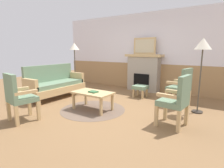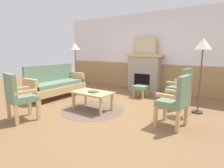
# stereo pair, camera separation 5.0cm
# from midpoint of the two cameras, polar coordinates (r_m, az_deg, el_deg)

# --- Properties ---
(ground_plane) EXTENTS (14.00, 14.00, 0.00)m
(ground_plane) POSITION_cam_midpoint_polar(r_m,az_deg,el_deg) (4.53, -2.80, -7.53)
(ground_plane) COLOR olive
(wall_back) EXTENTS (7.20, 0.14, 2.70)m
(wall_back) POSITION_cam_midpoint_polar(r_m,az_deg,el_deg) (6.58, 10.89, 9.57)
(wall_back) COLOR white
(wall_back) RESTS_ON ground_plane
(fireplace) EXTENTS (1.30, 0.44, 1.28)m
(fireplace) POSITION_cam_midpoint_polar(r_m,az_deg,el_deg) (6.39, 9.80, 3.66)
(fireplace) COLOR #A39989
(fireplace) RESTS_ON ground_plane
(framed_picture) EXTENTS (0.80, 0.04, 0.56)m
(framed_picture) POSITION_cam_midpoint_polar(r_m,az_deg,el_deg) (6.35, 10.07, 11.82)
(framed_picture) COLOR tan
(framed_picture) RESTS_ON fireplace
(couch) EXTENTS (0.70, 1.80, 0.98)m
(couch) POSITION_cam_midpoint_polar(r_m,az_deg,el_deg) (5.71, -17.82, -0.12)
(couch) COLOR tan
(couch) RESTS_ON ground_plane
(coffee_table) EXTENTS (0.96, 0.56, 0.44)m
(coffee_table) POSITION_cam_midpoint_polar(r_m,az_deg,el_deg) (4.32, -6.53, -3.21)
(coffee_table) COLOR tan
(coffee_table) RESTS_ON ground_plane
(round_rug) EXTENTS (1.55, 1.55, 0.01)m
(round_rug) POSITION_cam_midpoint_polar(r_m,az_deg,el_deg) (4.42, -6.43, -8.03)
(round_rug) COLOR brown
(round_rug) RESTS_ON ground_plane
(book_on_table) EXTENTS (0.22, 0.17, 0.03)m
(book_on_table) POSITION_cam_midpoint_polar(r_m,az_deg,el_deg) (4.25, -6.29, -2.47)
(book_on_table) COLOR #33663D
(book_on_table) RESTS_ON coffee_table
(footstool) EXTENTS (0.40, 0.40, 0.36)m
(footstool) POSITION_cam_midpoint_polar(r_m,az_deg,el_deg) (5.54, 8.72, -1.24)
(footstool) COLOR tan
(footstool) RESTS_ON ground_plane
(armchair_near_fireplace) EXTENTS (0.53, 0.53, 0.98)m
(armchair_near_fireplace) POSITION_cam_midpoint_polar(r_m,az_deg,el_deg) (3.50, 19.43, -4.46)
(armchair_near_fireplace) COLOR tan
(armchair_near_fireplace) RESTS_ON ground_plane
(armchair_by_window_left) EXTENTS (0.57, 0.57, 0.98)m
(armchair_by_window_left) POSITION_cam_midpoint_polar(r_m,az_deg,el_deg) (4.84, 20.89, -0.48)
(armchair_by_window_left) COLOR tan
(armchair_by_window_left) RESTS_ON ground_plane
(armchair_front_left) EXTENTS (0.55, 0.55, 0.98)m
(armchair_front_left) POSITION_cam_midpoint_polar(r_m,az_deg,el_deg) (4.01, -27.96, -3.21)
(armchair_front_left) COLOR tan
(armchair_front_left) RESTS_ON ground_plane
(floor_lamp_by_couch) EXTENTS (0.36, 0.36, 1.68)m
(floor_lamp_by_couch) POSITION_cam_midpoint_polar(r_m,az_deg,el_deg) (6.70, -12.10, 10.74)
(floor_lamp_by_couch) COLOR #332D28
(floor_lamp_by_couch) RESTS_ON ground_plane
(floor_lamp_by_chairs) EXTENTS (0.36, 0.36, 1.68)m
(floor_lamp_by_chairs) POSITION_cam_midpoint_polar(r_m,az_deg,el_deg) (4.42, 26.63, 10.02)
(floor_lamp_by_chairs) COLOR #332D28
(floor_lamp_by_chairs) RESTS_ON ground_plane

